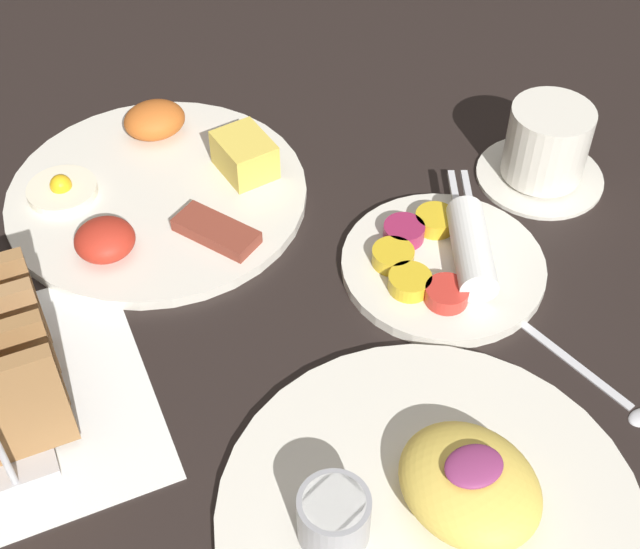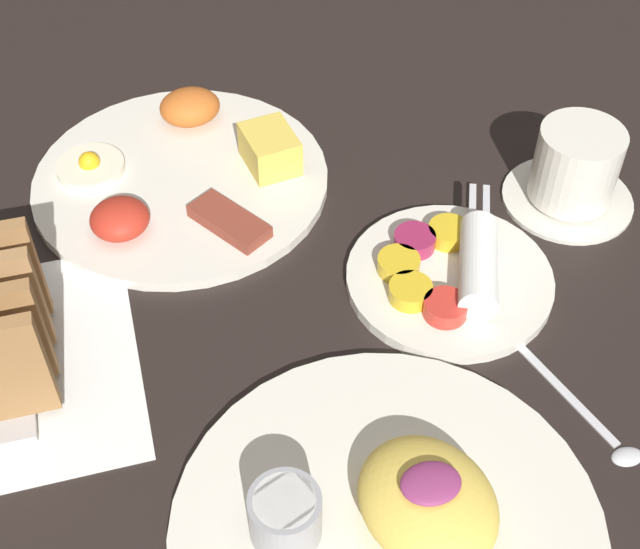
{
  "view_description": "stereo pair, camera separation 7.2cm",
  "coord_description": "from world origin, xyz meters",
  "views": [
    {
      "loc": [
        -0.14,
        -0.42,
        0.55
      ],
      "look_at": [
        0.06,
        0.03,
        0.03
      ],
      "focal_mm": 50.0,
      "sensor_mm": 36.0,
      "label": 1
    },
    {
      "loc": [
        -0.07,
        -0.44,
        0.55
      ],
      "look_at": [
        0.06,
        0.03,
        0.03
      ],
      "focal_mm": 50.0,
      "sensor_mm": 36.0,
      "label": 2
    }
  ],
  "objects": [
    {
      "name": "plate_breakfast",
      "position": [
        -0.03,
        0.21,
        0.01
      ],
      "size": [
        0.28,
        0.28,
        0.05
      ],
      "color": "silver",
      "rests_on": "ground_plane"
    },
    {
      "name": "plate_foreground",
      "position": [
        0.05,
        -0.18,
        0.01
      ],
      "size": [
        0.29,
        0.29,
        0.06
      ],
      "color": "silver",
      "rests_on": "ground_plane"
    },
    {
      "name": "napkin_flat",
      "position": [
        -0.21,
        0.03,
        0.0
      ],
      "size": [
        0.22,
        0.22,
        0.0
      ],
      "color": "white",
      "rests_on": "ground_plane"
    },
    {
      "name": "teaspoon",
      "position": [
        0.22,
        -0.14,
        0.0
      ],
      "size": [
        0.05,
        0.12,
        0.01
      ],
      "color": "silver",
      "rests_on": "ground_plane"
    },
    {
      "name": "ground_plane",
      "position": [
        0.0,
        0.0,
        0.0
      ],
      "size": [
        3.0,
        3.0,
        0.0
      ],
      "primitive_type": "plane",
      "color": "black"
    },
    {
      "name": "plate_condiments",
      "position": [
        0.17,
        0.02,
        0.01
      ],
      "size": [
        0.17,
        0.17,
        0.04
      ],
      "color": "silver",
      "rests_on": "ground_plane"
    },
    {
      "name": "coffee_cup",
      "position": [
        0.31,
        0.09,
        0.04
      ],
      "size": [
        0.12,
        0.12,
        0.08
      ],
      "color": "silver",
      "rests_on": "ground_plane"
    }
  ]
}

